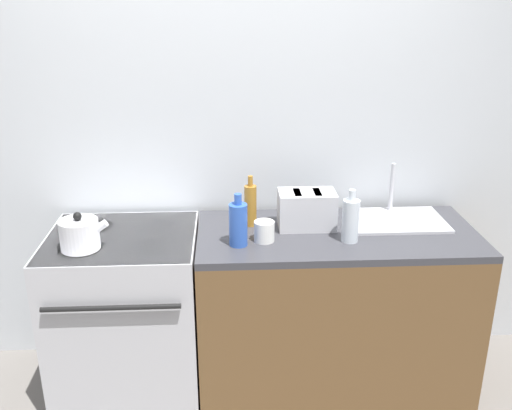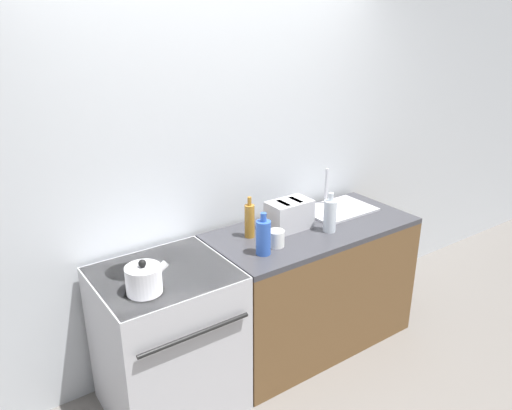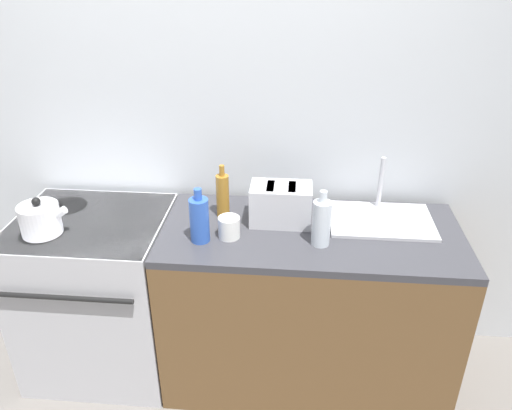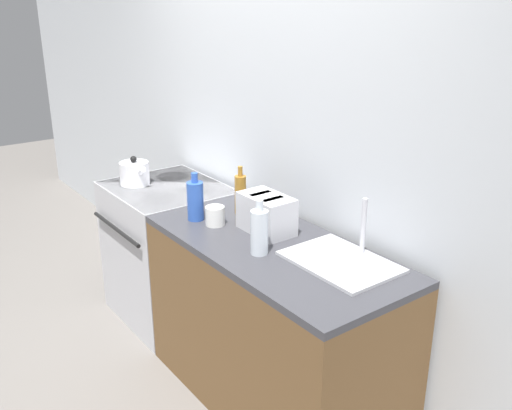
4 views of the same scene
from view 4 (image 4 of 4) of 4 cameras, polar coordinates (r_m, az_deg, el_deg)
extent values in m
plane|color=slate|center=(3.43, -8.39, -16.22)|extent=(12.00, 12.00, 0.00)
cube|color=silver|center=(3.23, 1.69, 7.29)|extent=(8.00, 0.05, 2.60)
cube|color=#B7B7BC|center=(3.78, -8.62, -4.65)|extent=(0.74, 0.65, 0.90)
cube|color=black|center=(3.61, -8.98, 1.66)|extent=(0.73, 0.64, 0.02)
cylinder|color=black|center=(3.70, -12.08, 1.96)|extent=(0.21, 0.21, 0.01)
cylinder|color=black|center=(3.41, -9.70, 0.55)|extent=(0.21, 0.21, 0.01)
cylinder|color=black|center=(3.81, -8.34, 2.76)|extent=(0.21, 0.21, 0.01)
cylinder|color=black|center=(3.54, -5.75, 1.46)|extent=(0.21, 0.21, 0.01)
cylinder|color=black|center=(3.54, -13.85, -2.33)|extent=(0.63, 0.02, 0.02)
cube|color=brown|center=(2.98, 1.70, -12.18)|extent=(1.42, 0.66, 0.86)
cube|color=#38383D|center=(2.76, 1.80, -4.32)|extent=(1.42, 0.66, 0.04)
cylinder|color=silver|center=(3.68, -12.05, 3.12)|extent=(0.18, 0.18, 0.14)
sphere|color=black|center=(3.65, -12.16, 4.50)|extent=(0.04, 0.04, 0.04)
cylinder|color=silver|center=(3.59, -11.49, 3.23)|extent=(0.10, 0.04, 0.09)
cube|color=#BCBCC1|center=(2.87, 1.05, -0.89)|extent=(0.29, 0.18, 0.19)
cube|color=black|center=(2.87, 0.44, 1.12)|extent=(0.03, 0.12, 0.01)
cube|color=black|center=(2.80, 1.69, 0.56)|extent=(0.03, 0.12, 0.01)
cube|color=#B7B7BC|center=(2.59, 8.43, -5.64)|extent=(0.49, 0.35, 0.01)
cylinder|color=silver|center=(2.63, 10.69, -2.23)|extent=(0.02, 0.02, 0.28)
cylinder|color=silver|center=(2.62, 0.34, -2.76)|extent=(0.08, 0.08, 0.21)
cylinder|color=silver|center=(2.57, 0.34, -0.05)|extent=(0.03, 0.03, 0.05)
cylinder|color=#9E6B23|center=(3.10, -1.57, 1.02)|extent=(0.06, 0.06, 0.21)
cylinder|color=#9E6B23|center=(3.06, -1.59, 3.39)|extent=(0.03, 0.03, 0.05)
cylinder|color=#2D56B7|center=(3.04, -6.12, 0.41)|extent=(0.09, 0.09, 0.21)
cylinder|color=#2D56B7|center=(2.99, -6.21, 2.75)|extent=(0.03, 0.03, 0.05)
cylinder|color=white|center=(2.97, -4.12, -1.09)|extent=(0.10, 0.10, 0.10)
camera|label=1|loc=(2.74, -61.17, 10.51)|focal=40.00mm
camera|label=2|loc=(4.09, -49.10, 16.62)|focal=35.00mm
camera|label=3|loc=(2.10, -52.02, 14.87)|focal=35.00mm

